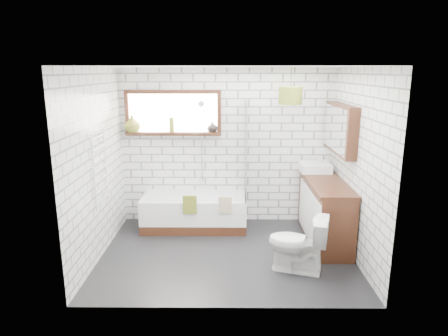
{
  "coord_description": "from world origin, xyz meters",
  "views": [
    {
      "loc": [
        0.01,
        -5.07,
        2.46
      ],
      "look_at": [
        -0.03,
        0.25,
        1.15
      ],
      "focal_mm": 32.0,
      "sensor_mm": 36.0,
      "label": 1
    }
  ],
  "objects_px": {
    "toilet": "(297,243)",
    "basin": "(315,167)",
    "bathtub": "(194,212)",
    "vanity": "(324,210)",
    "pendant": "(290,96)"
  },
  "relations": [
    {
      "from": "bathtub",
      "to": "pendant",
      "type": "bearing_deg",
      "value": -4.04
    },
    {
      "from": "bathtub",
      "to": "basin",
      "type": "bearing_deg",
      "value": 1.44
    },
    {
      "from": "basin",
      "to": "toilet",
      "type": "xyz_separation_m",
      "value": [
        -0.5,
        -1.46,
        -0.62
      ]
    },
    {
      "from": "toilet",
      "to": "bathtub",
      "type": "bearing_deg",
      "value": -117.8
    },
    {
      "from": "toilet",
      "to": "pendant",
      "type": "bearing_deg",
      "value": -164.52
    },
    {
      "from": "vanity",
      "to": "toilet",
      "type": "distance_m",
      "value": 1.11
    },
    {
      "from": "basin",
      "to": "toilet",
      "type": "distance_m",
      "value": 1.66
    },
    {
      "from": "vanity",
      "to": "pendant",
      "type": "bearing_deg",
      "value": 145.61
    },
    {
      "from": "bathtub",
      "to": "pendant",
      "type": "height_order",
      "value": "pendant"
    },
    {
      "from": "basin",
      "to": "pendant",
      "type": "bearing_deg",
      "value": -161.69
    },
    {
      "from": "vanity",
      "to": "toilet",
      "type": "xyz_separation_m",
      "value": [
        -0.56,
        -0.96,
        -0.09
      ]
    },
    {
      "from": "pendant",
      "to": "bathtub",
      "type": "bearing_deg",
      "value": 175.96
    },
    {
      "from": "vanity",
      "to": "toilet",
      "type": "bearing_deg",
      "value": -120.21
    },
    {
      "from": "bathtub",
      "to": "vanity",
      "type": "height_order",
      "value": "vanity"
    },
    {
      "from": "toilet",
      "to": "basin",
      "type": "bearing_deg",
      "value": 178.66
    }
  ]
}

